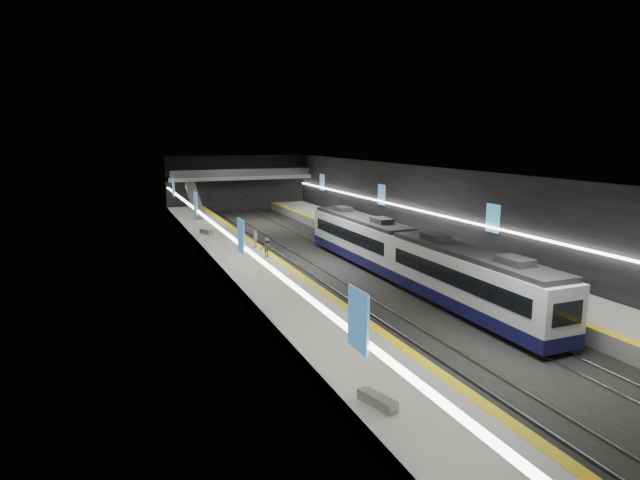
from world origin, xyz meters
name	(u,v)px	position (x,y,z in m)	size (l,w,h in m)	color
ground	(334,264)	(0.00, 0.00, 0.00)	(70.00, 70.00, 0.00)	black
ceiling	(334,170)	(0.00, 0.00, 8.00)	(20.00, 70.00, 0.04)	beige
wall_left	(216,225)	(-10.00, 0.00, 4.00)	(0.04, 70.00, 8.00)	black
wall_right	(435,211)	(10.00, 0.00, 4.00)	(0.04, 70.00, 8.00)	black
wall_back	(237,183)	(0.00, 35.00, 4.00)	(20.00, 0.04, 8.00)	black
platform_left	(248,266)	(-7.50, 0.00, 0.50)	(5.00, 70.00, 1.00)	slate
tile_surface_left	(248,260)	(-7.50, 0.00, 1.01)	(5.00, 70.00, 0.02)	#999994
tactile_strip_left	(274,257)	(-5.30, 0.00, 1.02)	(0.60, 70.00, 0.02)	yellow
platform_right	(410,251)	(7.50, 0.00, 0.50)	(5.00, 70.00, 1.00)	slate
tile_surface_right	(410,245)	(7.50, 0.00, 1.01)	(5.00, 70.00, 0.02)	#999994
tactile_strip_right	(388,247)	(5.30, 0.00, 1.02)	(0.60, 70.00, 0.02)	yellow
rails	(334,263)	(0.00, 0.00, 0.06)	(6.52, 70.00, 0.12)	gray
train	(406,254)	(2.50, -7.54, 2.20)	(2.69, 30.04, 3.60)	#10103C
ad_posters	(329,210)	(0.00, 1.00, 4.50)	(19.94, 53.50, 2.20)	#4590CF
cove_light_left	(218,227)	(-9.80, 0.00, 3.80)	(0.25, 68.60, 0.12)	white
cove_light_right	(433,214)	(9.80, 0.00, 3.80)	(0.25, 68.60, 0.12)	white
mezzanine_bridge	(241,177)	(0.00, 32.93, 5.04)	(20.00, 3.00, 1.50)	gray
escalator	(195,200)	(-7.50, 26.00, 2.90)	(1.20, 8.00, 0.60)	#99999E
bench_left_near	(377,401)	(-9.01, -24.83, 1.21)	(0.48, 1.71, 0.42)	#99999E
bench_left_far	(206,232)	(-8.58, 12.64, 1.22)	(0.50, 1.80, 0.44)	#99999E
bench_right_near	(570,287)	(9.50, -16.25, 1.21)	(0.49, 1.76, 0.43)	#99999E
bench_right_far	(337,214)	(8.62, 18.92, 1.21)	(0.48, 1.71, 0.42)	#99999E
passenger_right_a	(428,244)	(7.03, -3.57, 1.82)	(0.60, 0.39, 1.63)	#C7614A
passenger_left_a	(255,239)	(-5.74, 4.29, 1.81)	(0.95, 0.39, 1.62)	silver
passenger_left_b	(266,248)	(-5.89, 0.28, 1.81)	(1.04, 0.60, 1.62)	#3E3E45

